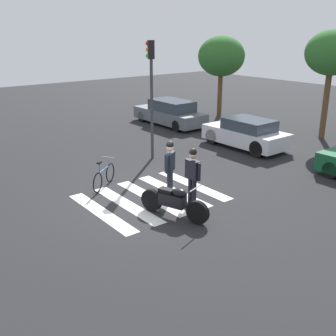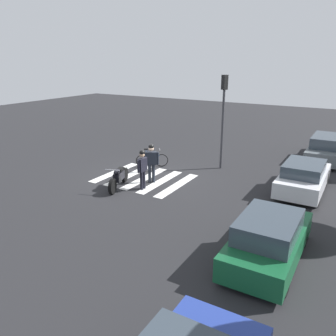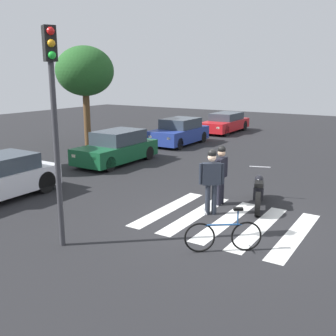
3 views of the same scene
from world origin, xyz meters
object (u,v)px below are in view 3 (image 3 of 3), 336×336
(police_motorcycle, at_px, (258,191))
(leaning_bicycle, at_px, (223,235))
(officer_on_foot, at_px, (211,177))
(officer_by_motorcycle, at_px, (221,171))
(car_green_compact, at_px, (117,148))
(traffic_light_pole, at_px, (54,106))
(car_red_convertible, at_px, (225,123))
(car_blue_hatchback, at_px, (179,132))

(police_motorcycle, distance_m, leaning_bicycle, 3.30)
(police_motorcycle, distance_m, officer_on_foot, 1.68)
(police_motorcycle, height_order, leaning_bicycle, police_motorcycle)
(officer_on_foot, xyz_separation_m, officer_by_motorcycle, (0.92, 0.14, -0.04))
(car_green_compact, bearing_deg, officer_on_foot, -120.22)
(leaning_bicycle, distance_m, traffic_light_pole, 4.53)
(car_red_convertible, xyz_separation_m, traffic_light_pole, (-18.45, -4.33, 2.51))
(officer_on_foot, relative_size, traffic_light_pole, 0.39)
(officer_on_foot, distance_m, traffic_light_pole, 4.59)
(police_motorcycle, bearing_deg, officer_on_foot, 145.53)
(officer_on_foot, distance_m, officer_by_motorcycle, 0.93)
(officer_by_motorcycle, relative_size, car_green_compact, 0.44)
(officer_on_foot, bearing_deg, car_green_compact, 59.78)
(officer_on_foot, distance_m, car_red_convertible, 16.10)
(leaning_bicycle, distance_m, car_green_compact, 9.51)
(leaning_bicycle, xyz_separation_m, car_green_compact, (5.68, 7.62, 0.29))
(officer_by_motorcycle, relative_size, car_red_convertible, 0.39)
(officer_by_motorcycle, distance_m, traffic_light_pole, 5.31)
(officer_by_motorcycle, relative_size, car_blue_hatchback, 0.45)
(police_motorcycle, distance_m, officer_by_motorcycle, 1.23)
(leaning_bicycle, height_order, car_blue_hatchback, car_blue_hatchback)
(officer_on_foot, height_order, car_red_convertible, officer_on_foot)
(police_motorcycle, height_order, traffic_light_pole, traffic_light_pole)
(car_blue_hatchback, xyz_separation_m, car_red_convertible, (5.63, -0.22, -0.05))
(car_green_compact, height_order, traffic_light_pole, traffic_light_pole)
(officer_by_motorcycle, height_order, car_blue_hatchback, officer_by_motorcycle)
(police_motorcycle, bearing_deg, car_red_convertible, 27.79)
(police_motorcycle, bearing_deg, leaning_bicycle, -173.16)
(officer_by_motorcycle, bearing_deg, police_motorcycle, -70.04)
(officer_on_foot, xyz_separation_m, car_red_convertible, (14.83, 6.25, -0.45))
(leaning_bicycle, relative_size, car_green_compact, 0.35)
(officer_on_foot, bearing_deg, officer_by_motorcycle, 8.75)
(officer_on_foot, height_order, traffic_light_pole, traffic_light_pole)
(car_green_compact, height_order, car_red_convertible, car_green_compact)
(leaning_bicycle, bearing_deg, car_red_convertible, 24.12)
(police_motorcycle, xyz_separation_m, car_blue_hatchback, (7.91, 7.36, 0.20))
(officer_on_foot, distance_m, car_green_compact, 7.35)
(traffic_light_pole, bearing_deg, leaning_bicycle, -62.87)
(officer_on_foot, bearing_deg, police_motorcycle, -34.47)
(officer_by_motorcycle, height_order, car_green_compact, officer_by_motorcycle)
(police_motorcycle, xyz_separation_m, leaning_bicycle, (-3.28, -0.39, -0.09))
(officer_on_foot, xyz_separation_m, traffic_light_pole, (-3.62, 1.92, 2.07))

